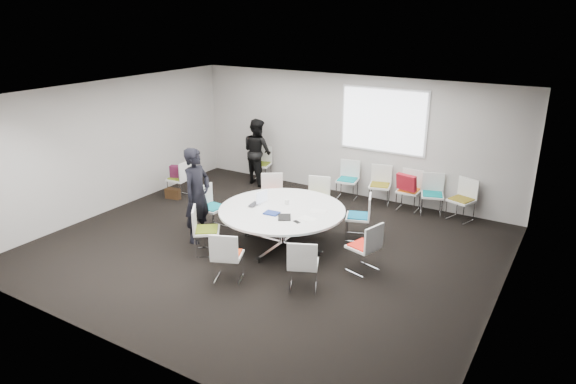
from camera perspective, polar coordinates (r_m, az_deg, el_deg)
The scene contains 31 objects.
room_shell at distance 9.02m, azimuth -1.89°, elevation 1.78°, with size 8.08×7.08×2.88m.
conference_table at distance 9.43m, azimuth -0.67°, elevation -2.90°, with size 2.31×2.31×0.73m.
projection_screen at distance 11.61m, azimuth 10.51°, elevation 7.80°, with size 1.90×0.03×1.35m, color white.
chair_ring_a at distance 8.73m, azimuth 8.38°, elevation -7.04°, with size 0.56×0.57×0.88m.
chair_ring_b at distance 9.92m, azimuth 7.82°, elevation -3.65°, with size 0.58×0.59×0.88m.
chair_ring_c at distance 10.75m, azimuth 3.25°, elevation -1.61°, with size 0.57×0.56×0.88m.
chair_ring_d at distance 10.94m, azimuth -1.74°, elevation -1.20°, with size 0.63×0.63×0.88m.
chair_ring_e at distance 10.37m, azimuth -8.40°, elevation -2.62°, with size 0.47×0.48×0.88m.
chair_ring_f at distance 9.35m, azimuth -9.04°, elevation -5.20°, with size 0.63×0.64×0.88m.
chair_ring_g at distance 8.41m, azimuth -6.71°, elevation -8.07°, with size 0.60×0.59×0.88m.
chair_ring_h at distance 8.10m, azimuth 1.67°, elevation -9.07°, with size 0.60×0.60×0.88m.
chair_back_a at distance 11.98m, azimuth 6.60°, elevation 0.54°, with size 0.53×0.52×0.88m.
chair_back_b at distance 11.71m, azimuth 10.12°, elevation -0.09°, with size 0.56×0.55×0.88m.
chair_back_c at distance 11.51m, azimuth 13.23°, elevation -0.66°, with size 0.47×0.45×0.88m.
chair_back_d at distance 11.38m, azimuth 15.67°, elevation -1.12°, with size 0.58×0.57×0.88m.
chair_back_e at distance 11.25m, azimuth 18.64°, elevation -1.67°, with size 0.58×0.58×0.88m.
chair_spare_left at distance 12.25m, azimuth -11.88°, elevation 0.69°, with size 0.47×0.48×0.88m.
chair_person_back at distance 13.13m, azimuth -2.99°, elevation 2.37°, with size 0.55×0.54×0.88m.
person_main at distance 9.68m, azimuth -10.06°, elevation -0.36°, with size 0.66×0.43×1.81m, color black.
person_back at distance 12.84m, azimuth -3.43°, elevation 4.52°, with size 0.80×0.63×1.65m, color black.
laptop at distance 9.55m, azimuth -3.60°, elevation -1.42°, with size 0.29×0.19×0.02m, color #333338.
laptop_lid at distance 9.60m, azimuth -2.91°, elevation -0.53°, with size 0.30×0.02×0.22m, color silver.
notebook_black at distance 8.97m, azimuth -0.40°, elevation -2.82°, with size 0.22×0.30×0.02m, color black.
tablet_folio at distance 9.14m, azimuth -1.83°, elevation -2.36°, with size 0.26×0.20×0.03m, color navy.
papers_right at distance 9.26m, azimuth 3.37°, elevation -2.17°, with size 0.30×0.21×0.00m, color white.
papers_front at distance 8.93m, azimuth 2.19°, elevation -2.99°, with size 0.30×0.21×0.00m, color white.
cup at distance 9.58m, azimuth -0.13°, elevation -1.10°, with size 0.08×0.08×0.09m, color white.
phone at distance 8.79m, azimuth 0.98°, elevation -3.33°, with size 0.14×0.07×0.01m, color black.
maroon_bag at distance 12.16m, azimuth -12.05°, elevation 2.23°, with size 0.40×0.14×0.28m, color #4F152F.
brown_bag at distance 12.24m, azimuth -12.65°, elevation -0.16°, with size 0.36×0.16×0.24m, color #332010.
red_jacket at distance 11.17m, azimuth 13.02°, elevation 1.04°, with size 0.44×0.10×0.35m, color maroon.
Camera 1 is at (4.80, -7.19, 4.16)m, focal length 32.00 mm.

